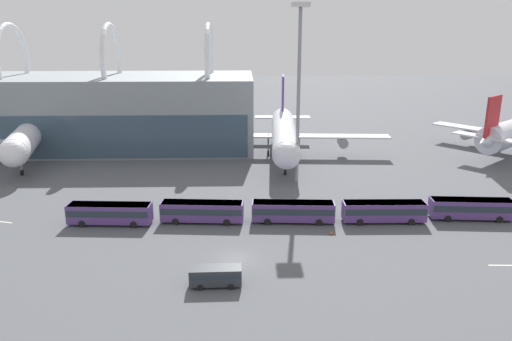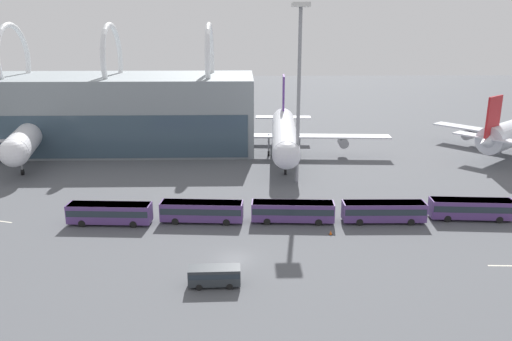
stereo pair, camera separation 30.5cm
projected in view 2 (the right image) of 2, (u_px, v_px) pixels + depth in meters
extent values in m
plane|color=#515459|center=(234.00, 259.00, 60.23)|extent=(440.00, 440.00, 0.00)
torus|color=white|center=(14.00, 60.00, 109.09)|extent=(1.10, 16.12, 16.12)
torus|color=white|center=(112.00, 60.00, 109.62)|extent=(1.10, 16.12, 16.12)
torus|color=white|center=(210.00, 60.00, 110.15)|extent=(1.10, 16.12, 16.12)
cylinder|color=white|center=(29.00, 136.00, 100.97)|extent=(11.08, 28.84, 5.13)
sphere|color=white|center=(14.00, 153.00, 87.75)|extent=(5.02, 5.02, 5.02)
cone|color=white|center=(40.00, 123.00, 114.20)|extent=(6.09, 7.13, 4.87)
cube|color=white|center=(31.00, 139.00, 102.84)|extent=(29.46, 9.38, 0.35)
cylinder|color=gray|center=(74.00, 143.00, 105.12)|extent=(2.95, 3.81, 2.28)
cube|color=#5B338C|center=(37.00, 104.00, 112.28)|extent=(1.51, 5.20, 7.47)
cube|color=white|center=(39.00, 121.00, 113.41)|extent=(13.70, 5.97, 0.28)
cylinder|color=gray|center=(21.00, 161.00, 92.86)|extent=(0.36, 0.36, 4.35)
cylinder|color=black|center=(23.00, 172.00, 93.48)|extent=(0.67, 1.17, 1.10)
cylinder|color=gray|center=(49.00, 146.00, 104.11)|extent=(0.36, 0.36, 4.35)
cylinder|color=black|center=(50.00, 156.00, 104.72)|extent=(0.67, 1.17, 1.10)
cylinder|color=gray|center=(15.00, 148.00, 102.58)|extent=(0.36, 0.36, 4.35)
cylinder|color=black|center=(16.00, 158.00, 103.20)|extent=(0.67, 1.17, 1.10)
cylinder|color=silver|center=(284.00, 134.00, 103.71)|extent=(7.15, 35.26, 5.06)
sphere|color=silver|center=(287.00, 155.00, 86.93)|extent=(4.96, 4.96, 4.96)
cone|color=silver|center=(283.00, 119.00, 120.50)|extent=(5.26, 7.96, 4.81)
cube|color=silver|center=(284.00, 136.00, 106.01)|extent=(44.90, 6.09, 0.35)
cylinder|color=gray|center=(343.00, 142.00, 105.96)|extent=(2.24, 3.44, 2.05)
cylinder|color=gray|center=(226.00, 141.00, 106.78)|extent=(2.24, 3.44, 2.05)
cube|color=#5B338C|center=(283.00, 96.00, 118.10)|extent=(0.80, 6.79, 9.68)
cube|color=silver|center=(283.00, 117.00, 119.54)|extent=(13.34, 3.98, 0.28)
cylinder|color=gray|center=(286.00, 161.00, 93.19)|extent=(0.36, 0.36, 4.17)
cylinder|color=black|center=(285.00, 172.00, 93.78)|extent=(0.51, 1.12, 1.10)
cylinder|color=gray|center=(300.00, 144.00, 106.39)|extent=(0.36, 0.36, 4.17)
cylinder|color=black|center=(299.00, 153.00, 106.98)|extent=(0.51, 1.12, 1.10)
cylinder|color=gray|center=(269.00, 144.00, 106.60)|extent=(0.36, 0.36, 4.17)
cylinder|color=black|center=(269.00, 153.00, 107.19)|extent=(0.51, 1.12, 1.10)
cone|color=silver|center=(488.00, 141.00, 97.91)|extent=(8.88, 8.66, 5.25)
cylinder|color=gray|center=(469.00, 134.00, 115.31)|extent=(4.28, 4.13, 2.33)
cube|color=red|center=(494.00, 117.00, 97.06)|extent=(4.52, 3.93, 7.99)
cube|color=silver|center=(491.00, 138.00, 98.27)|extent=(11.75, 13.01, 0.28)
cylinder|color=gray|center=(500.00, 140.00, 110.41)|extent=(0.36, 0.36, 4.00)
cylinder|color=black|center=(498.00, 149.00, 110.98)|extent=(1.13, 1.06, 1.10)
cube|color=#56387A|center=(110.00, 213.00, 70.27)|extent=(11.83, 3.38, 2.63)
cube|color=#232D38|center=(110.00, 211.00, 70.19)|extent=(11.60, 3.39, 0.92)
cube|color=silver|center=(109.00, 204.00, 69.91)|extent=(11.48, 3.27, 0.12)
cylinder|color=black|center=(138.00, 218.00, 71.65)|extent=(1.02, 0.36, 1.00)
cylinder|color=black|center=(133.00, 224.00, 69.30)|extent=(1.02, 0.36, 1.00)
cylinder|color=black|center=(88.00, 217.00, 71.91)|extent=(1.02, 0.36, 1.00)
cylinder|color=black|center=(82.00, 224.00, 69.56)|extent=(1.02, 0.36, 1.00)
cube|color=#56387A|center=(202.00, 211.00, 71.00)|extent=(11.85, 3.52, 2.63)
cube|color=#232D38|center=(202.00, 209.00, 70.93)|extent=(11.62, 3.53, 0.92)
cube|color=silver|center=(202.00, 203.00, 70.65)|extent=(11.50, 3.41, 0.12)
cylinder|color=black|center=(228.00, 216.00, 72.34)|extent=(1.02, 0.37, 1.00)
cylinder|color=black|center=(226.00, 222.00, 70.00)|extent=(1.02, 0.37, 1.00)
cylinder|color=black|center=(179.00, 215.00, 72.69)|extent=(1.02, 0.37, 1.00)
cylinder|color=black|center=(175.00, 221.00, 70.34)|extent=(1.02, 0.37, 1.00)
cube|color=#56387A|center=(293.00, 211.00, 70.95)|extent=(11.83, 3.40, 2.63)
cube|color=#232D38|center=(293.00, 209.00, 70.88)|extent=(11.60, 3.41, 0.92)
cube|color=silver|center=(293.00, 203.00, 70.60)|extent=(11.48, 3.29, 0.12)
cylinder|color=black|center=(317.00, 216.00, 72.33)|extent=(1.02, 0.36, 1.00)
cylinder|color=black|center=(319.00, 222.00, 69.98)|extent=(1.02, 0.36, 1.00)
cylinder|color=black|center=(267.00, 215.00, 72.60)|extent=(1.02, 0.36, 1.00)
cylinder|color=black|center=(267.00, 222.00, 70.25)|extent=(1.02, 0.36, 1.00)
cube|color=#56387A|center=(384.00, 211.00, 70.91)|extent=(11.73, 2.86, 2.63)
cube|color=#232D38|center=(384.00, 209.00, 70.84)|extent=(11.50, 2.88, 0.92)
cube|color=silver|center=(384.00, 203.00, 70.56)|extent=(11.38, 2.77, 0.12)
cylinder|color=black|center=(406.00, 216.00, 72.45)|extent=(1.01, 0.32, 1.00)
cylinder|color=black|center=(411.00, 222.00, 70.10)|extent=(1.01, 0.32, 1.00)
cylinder|color=black|center=(356.00, 216.00, 72.40)|extent=(1.01, 0.32, 1.00)
cylinder|color=black|center=(360.00, 222.00, 70.05)|extent=(1.01, 0.32, 1.00)
cube|color=#56387A|center=(471.00, 208.00, 71.92)|extent=(11.86, 3.59, 2.63)
cube|color=#232D38|center=(472.00, 207.00, 71.85)|extent=(11.63, 3.60, 0.92)
cube|color=silver|center=(472.00, 200.00, 71.57)|extent=(11.51, 3.48, 0.12)
cylinder|color=black|center=(493.00, 214.00, 73.24)|extent=(1.02, 0.38, 1.00)
cylinder|color=black|center=(499.00, 220.00, 70.89)|extent=(1.02, 0.38, 1.00)
cylinder|color=black|center=(442.00, 213.00, 73.62)|extent=(1.02, 0.38, 1.00)
cylinder|color=black|center=(448.00, 219.00, 71.28)|extent=(1.02, 0.38, 1.00)
cube|color=#2D3338|center=(214.00, 275.00, 53.76)|extent=(5.65, 2.13, 1.86)
cube|color=#232D38|center=(214.00, 273.00, 53.68)|extent=(5.48, 2.14, 0.56)
cylinder|color=black|center=(199.00, 287.00, 53.04)|extent=(0.70, 0.24, 0.70)
cylinder|color=black|center=(200.00, 279.00, 54.84)|extent=(0.70, 0.24, 0.70)
cylinder|color=black|center=(230.00, 287.00, 53.18)|extent=(0.70, 0.24, 0.70)
cylinder|color=black|center=(230.00, 278.00, 54.99)|extent=(0.70, 0.24, 0.70)
cylinder|color=gray|center=(299.00, 98.00, 85.46)|extent=(0.61, 0.61, 30.00)
cube|color=silver|center=(301.00, 4.00, 81.13)|extent=(2.93, 2.93, 0.73)
cube|color=silver|center=(465.00, 208.00, 76.99)|extent=(11.95, 0.55, 0.01)
cube|color=black|center=(331.00, 235.00, 67.14)|extent=(0.48, 0.48, 0.02)
cone|color=#EA5914|center=(331.00, 232.00, 67.05)|extent=(0.35, 0.35, 0.60)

